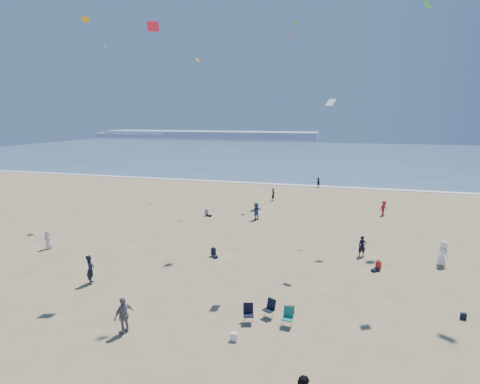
# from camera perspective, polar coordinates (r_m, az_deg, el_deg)

# --- Properties ---
(ground) EXTENTS (220.00, 220.00, 0.00)m
(ground) POSITION_cam_1_polar(r_m,az_deg,el_deg) (18.24, -14.23, -24.32)
(ground) COLOR tan
(ground) RESTS_ON ground
(ocean) EXTENTS (220.00, 100.00, 0.06)m
(ocean) POSITION_cam_1_polar(r_m,az_deg,el_deg) (108.46, 11.52, 5.63)
(ocean) COLOR #476B84
(ocean) RESTS_ON ground
(surf_line) EXTENTS (220.00, 1.20, 0.08)m
(surf_line) POSITION_cam_1_polar(r_m,az_deg,el_deg) (59.14, 7.83, 1.08)
(surf_line) COLOR white
(surf_line) RESTS_ON ground
(headland_far) EXTENTS (110.00, 20.00, 3.20)m
(headland_far) POSITION_cam_1_polar(r_m,az_deg,el_deg) (195.05, -4.75, 8.75)
(headland_far) COLOR #7A8EA8
(headland_far) RESTS_ON ground
(headland_near) EXTENTS (40.00, 14.00, 2.00)m
(headland_near) POSITION_cam_1_polar(r_m,az_deg,el_deg) (208.03, -15.74, 8.37)
(headland_near) COLOR #7A8EA8
(headland_near) RESTS_ON ground
(standing_flyers) EXTENTS (32.98, 46.71, 1.91)m
(standing_flyers) POSITION_cam_1_polar(r_m,az_deg,el_deg) (28.12, 10.18, -8.90)
(standing_flyers) COLOR slate
(standing_flyers) RESTS_ON ground
(seated_group) EXTENTS (17.67, 27.28, 0.84)m
(seated_group) POSITION_cam_1_polar(r_m,az_deg,el_deg) (24.90, 1.22, -12.59)
(seated_group) COLOR silver
(seated_group) RESTS_ON ground
(chair_cluster) EXTENTS (2.71, 1.58, 1.00)m
(chair_cluster) POSITION_cam_1_polar(r_m,az_deg,el_deg) (20.50, 4.29, -17.98)
(chair_cluster) COLOR black
(chair_cluster) RESTS_ON ground
(white_tote) EXTENTS (0.35, 0.20, 0.40)m
(white_tote) POSITION_cam_1_polar(r_m,az_deg,el_deg) (19.21, -0.91, -21.18)
(white_tote) COLOR white
(white_tote) RESTS_ON ground
(black_backpack) EXTENTS (0.30, 0.22, 0.38)m
(black_backpack) POSITION_cam_1_polar(r_m,az_deg,el_deg) (21.61, 7.85, -17.34)
(black_backpack) COLOR black
(black_backpack) RESTS_ON ground
(navy_bag) EXTENTS (0.28, 0.18, 0.34)m
(navy_bag) POSITION_cam_1_polar(r_m,az_deg,el_deg) (24.02, 30.89, -15.92)
(navy_bag) COLOR black
(navy_bag) RESTS_ON ground
(kites_aloft) EXTENTS (39.96, 37.52, 27.82)m
(kites_aloft) POSITION_cam_1_polar(r_m,az_deg,el_deg) (26.15, 19.41, 20.85)
(kites_aloft) COLOR white
(kites_aloft) RESTS_ON ground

